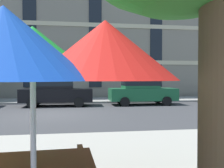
{
  "coord_description": "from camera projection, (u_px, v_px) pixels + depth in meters",
  "views": [
    {
      "loc": [
        1.27,
        -11.57,
        1.74
      ],
      "look_at": [
        3.38,
        3.2,
        1.4
      ],
      "focal_mm": 37.86,
      "sensor_mm": 36.0,
      "label": 1
    }
  ],
  "objects": [
    {
      "name": "ground_plane",
      "position": [
        52.0,
        115.0,
        11.31
      ],
      "size": [
        120.0,
        120.0,
        0.0
      ],
      "primitive_type": "plane",
      "color": "#38383A"
    },
    {
      "name": "sidewalk_far",
      "position": [
        62.0,
        101.0,
        18.04
      ],
      "size": [
        56.0,
        3.6,
        0.12
      ],
      "primitive_type": "cube",
      "color": "gray",
      "rests_on": "ground"
    },
    {
      "name": "apartment_building",
      "position": [
        66.0,
        7.0,
        25.92
      ],
      "size": [
        43.86,
        12.08,
        19.2
      ],
      "color": "gray",
      "rests_on": "ground"
    },
    {
      "name": "sedan_black",
      "position": [
        56.0,
        91.0,
        14.93
      ],
      "size": [
        4.4,
        1.98,
        1.78
      ],
      "color": "black",
      "rests_on": "ground"
    },
    {
      "name": "sedan_green",
      "position": [
        142.0,
        90.0,
        15.72
      ],
      "size": [
        4.4,
        1.98,
        1.78
      ],
      "color": "#195933",
      "rests_on": "ground"
    },
    {
      "name": "patio_umbrella",
      "position": [
        33.0,
        56.0,
        2.47
      ],
      "size": [
        3.1,
        3.1,
        2.29
      ],
      "color": "silver",
      "rests_on": "ground"
    }
  ]
}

